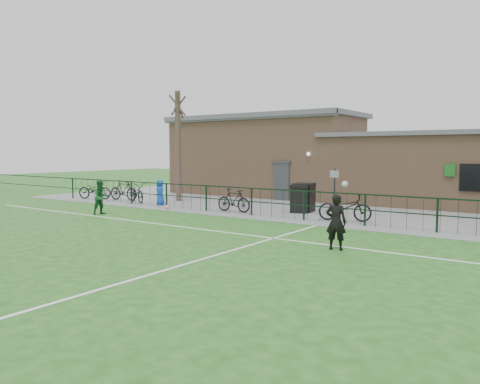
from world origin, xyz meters
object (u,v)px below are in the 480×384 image
Objects in this scene: bicycle_e at (345,207)px; wheelie_bin_right at (304,198)px; sign_post at (334,192)px; outfield_player at (101,197)px; bicycle_c at (137,193)px; bicycle_a at (95,190)px; wheelie_bin_left at (300,199)px; bicycle_d at (234,200)px; bicycle_b at (123,190)px; bare_tree at (178,147)px; spectator_child at (160,192)px; ball_ground at (167,207)px.

wheelie_bin_right is at bearing 43.62° from bicycle_e.
sign_post is 1.76m from bicycle_e.
bicycle_c is at bearing 41.44° from outfield_player.
wheelie_bin_right reaches higher than bicycle_c.
wheelie_bin_left is at bearing -103.63° from bicycle_a.
sign_post reaches higher than bicycle_d.
bicycle_c is at bearing -179.32° from wheelie_bin_right.
bicycle_a is 15.04m from bicycle_e.
bicycle_c is at bearing -172.80° from sign_post.
wheelie_bin_right is 0.69× the size of bicycle_d.
bicycle_e is at bearing -98.58° from bicycle_b.
bicycle_e is (10.44, -1.84, -2.44)m from bare_tree.
outfield_player reaches higher than bicycle_c.
sign_post is at bearing -44.31° from outfield_player.
bicycle_b is at bearing -164.66° from spectator_child.
bare_tree is 3.43× the size of bicycle_d.
bicycle_a is (-12.42, -1.85, -0.07)m from wheelie_bin_right.
bicycle_c is at bearing -107.38° from bicycle_b.
bicycle_e is (1.03, -1.35, -0.46)m from sign_post.
bare_tree reaches higher than ball_ground.
bare_tree is at bearing -11.27° from bicycle_c.
bare_tree is 3.93m from bicycle_b.
bicycle_a reaches higher than bicycle_c.
bicycle_b is (-10.46, -1.44, -0.04)m from wheelie_bin_right.
bicycle_b reaches higher than bicycle_e.
bicycle_c reaches higher than ball_ground.
bicycle_c is 1.53× the size of spectator_child.
bicycle_d is at bearing 79.05° from bicycle_e.
wheelie_bin_left is at bearing -105.68° from wheelie_bin_right.
wheelie_bin_left is at bearing -3.79° from bare_tree.
bicycle_d is (5.28, -2.13, -2.45)m from bare_tree.
bicycle_d is (-2.54, -1.94, -0.08)m from wheelie_bin_right.
wheelie_bin_left is 12.47m from bicycle_a.
bicycle_b is (1.95, 0.42, 0.03)m from bicycle_a.
spectator_child is 1.81m from ball_ground.
spectator_child is (-9.83, -0.20, 0.11)m from bicycle_e.
bicycle_a is at bearing 89.05° from bicycle_d.
bicycle_b is at bearing 74.90° from bicycle_e.
wheelie_bin_right is at bearing 36.92° from spectator_child.
wheelie_bin_left reaches higher than bicycle_a.
bicycle_a is 6.71m from ball_ground.
ball_ground is at bearing -84.57° from bicycle_c.
ball_ground is (4.67, -1.38, -0.48)m from bicycle_b.
bicycle_c is at bearing 75.89° from bicycle_e.
bare_tree is 4.64m from ball_ground.
sign_post is (9.41, -0.49, -1.98)m from bare_tree.
bicycle_a is at bearing 67.15° from outfield_player.
bare_tree is 2.95× the size of bicycle_a.
bicycle_b is 1.33m from bicycle_c.
bicycle_a is 9.88m from bicycle_d.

